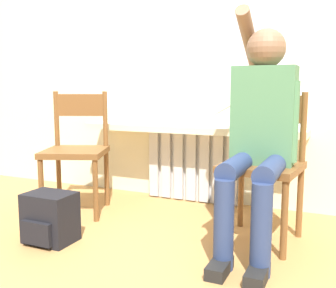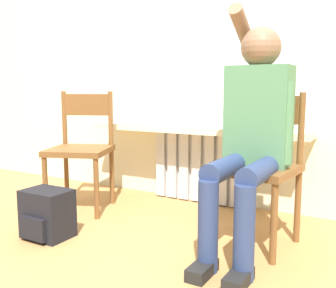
{
  "view_description": "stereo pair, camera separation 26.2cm",
  "coord_description": "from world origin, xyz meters",
  "px_view_note": "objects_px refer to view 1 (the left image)",
  "views": [
    {
      "loc": [
        1.07,
        -1.69,
        0.88
      ],
      "look_at": [
        0.0,
        0.68,
        0.51
      ],
      "focal_mm": 42.0,
      "sensor_mm": 36.0,
      "label": 1
    },
    {
      "loc": [
        1.3,
        -1.57,
        0.88
      ],
      "look_at": [
        0.0,
        0.68,
        0.51
      ],
      "focal_mm": 42.0,
      "sensor_mm": 36.0,
      "label": 2
    }
  ],
  "objects_px": {
    "chair_left": "(76,149)",
    "chair_right": "(264,163)",
    "person": "(260,126)",
    "backpack": "(50,218)",
    "cat": "(257,111)"
  },
  "relations": [
    {
      "from": "chair_right",
      "to": "person",
      "type": "distance_m",
      "value": 0.25
    },
    {
      "from": "chair_right",
      "to": "backpack",
      "type": "height_order",
      "value": "chair_right"
    },
    {
      "from": "cat",
      "to": "person",
      "type": "bearing_deg",
      "value": -76.86
    },
    {
      "from": "backpack",
      "to": "person",
      "type": "bearing_deg",
      "value": 21.49
    },
    {
      "from": "chair_right",
      "to": "backpack",
      "type": "xyz_separation_m",
      "value": [
        -1.11,
        -0.55,
        -0.31
      ]
    },
    {
      "from": "cat",
      "to": "chair_right",
      "type": "bearing_deg",
      "value": -73.42
    },
    {
      "from": "chair_left",
      "to": "chair_right",
      "type": "height_order",
      "value": "same"
    },
    {
      "from": "chair_right",
      "to": "person",
      "type": "bearing_deg",
      "value": -85.92
    },
    {
      "from": "chair_right",
      "to": "cat",
      "type": "distance_m",
      "value": 0.57
    },
    {
      "from": "chair_left",
      "to": "chair_right",
      "type": "relative_size",
      "value": 1.0
    },
    {
      "from": "person",
      "to": "backpack",
      "type": "height_order",
      "value": "person"
    },
    {
      "from": "person",
      "to": "cat",
      "type": "distance_m",
      "value": 0.62
    },
    {
      "from": "chair_left",
      "to": "backpack",
      "type": "distance_m",
      "value": 0.67
    },
    {
      "from": "chair_right",
      "to": "person",
      "type": "xyz_separation_m",
      "value": [
        -0.0,
        -0.12,
        0.23
      ]
    },
    {
      "from": "cat",
      "to": "backpack",
      "type": "height_order",
      "value": "cat"
    }
  ]
}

